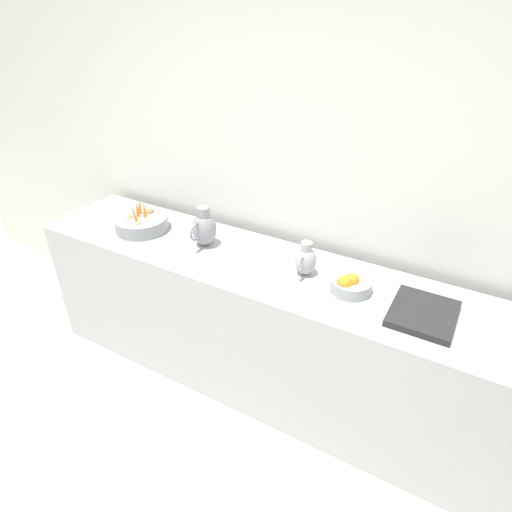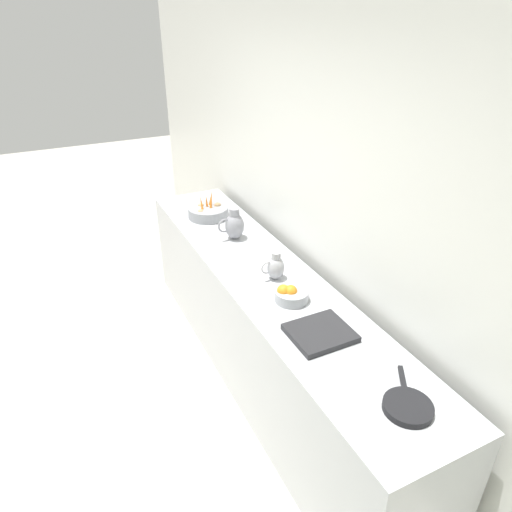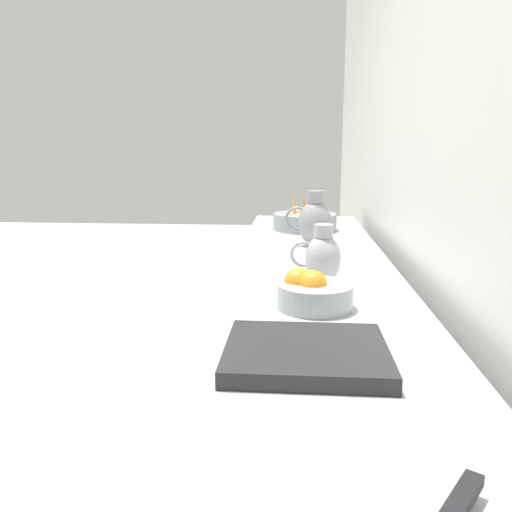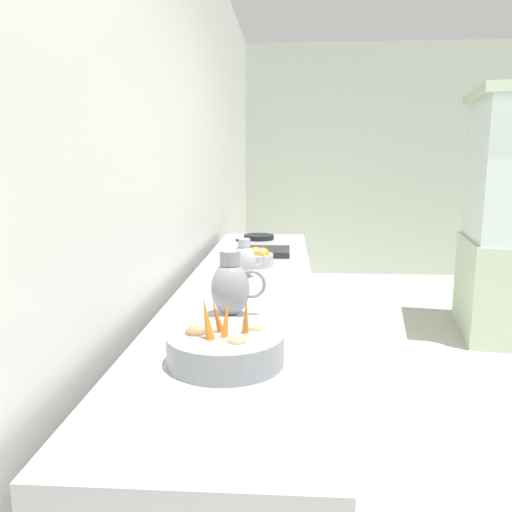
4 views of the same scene
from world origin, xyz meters
The scene contains 9 objects.
ground_plane centered at (0.00, 0.00, 0.00)m, with size 14.83×14.83×0.00m, color #B7B2A5.
tile_wall_left centered at (-1.95, 0.54, 1.50)m, with size 0.10×7.95×3.00m, color silver.
prep_counter centered at (-1.52, 0.04, 0.46)m, with size 0.64×3.33×0.92m, color #ADAFB5.
vegetable_colander centered at (-1.51, -1.03, 0.97)m, with size 0.35×0.35×0.22m.
orange_bowl centered at (-1.51, 0.40, 0.97)m, with size 0.21×0.21×0.11m.
metal_pitcher_tall centered at (-1.55, -0.55, 1.04)m, with size 0.21×0.15×0.25m.
metal_pitcher_short centered at (-1.55, 0.12, 1.01)m, with size 0.17×0.12×0.20m.
counter_sink_basin centered at (-1.49, 0.77, 0.94)m, with size 0.34×0.30×0.04m, color #232326.
skillet_on_counter centered at (-1.56, 1.40, 0.94)m, with size 0.27×0.34×0.03m.
Camera 2 is at (-0.26, 2.49, 2.57)m, focal length 32.80 mm.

